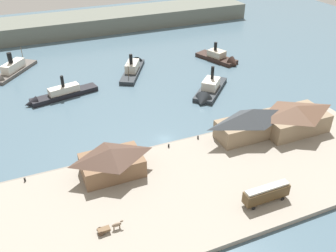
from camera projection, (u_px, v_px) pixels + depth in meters
name	position (u px, v px, depth m)	size (l,w,h in m)	color
ground_plane	(164.00, 139.00, 103.39)	(320.00, 320.00, 0.00)	#476070
quay_promenade	(200.00, 185.00, 85.84)	(110.00, 36.00, 1.20)	gray
seawall_edge	(169.00, 144.00, 100.31)	(110.00, 0.80, 1.00)	slate
ferry_shed_west_terminal	(112.00, 161.00, 86.82)	(14.73, 9.88, 7.15)	brown
ferry_shed_east_terminal	(252.00, 122.00, 100.50)	(19.92, 8.30, 8.57)	#847056
ferry_shed_customs_shed	(294.00, 118.00, 103.50)	(18.67, 11.32, 7.71)	#847056
street_tram	(266.00, 193.00, 78.99)	(10.79, 2.60, 4.17)	#4C381E
horse_cart	(109.00, 228.00, 72.62)	(5.41, 1.38, 1.87)	brown
mooring_post_east	(169.00, 146.00, 97.79)	(0.44, 0.44, 0.90)	black
mooring_post_center_west	(198.00, 137.00, 101.24)	(0.44, 0.44, 0.90)	black
mooring_post_center_east	(25.00, 180.00, 85.84)	(0.44, 0.44, 0.90)	black
ferry_approaching_west	(134.00, 67.00, 144.60)	(16.90, 24.35, 10.11)	#23282D
ferry_near_quay	(9.00, 73.00, 139.98)	(19.75, 23.18, 10.60)	#514C47
ferry_moored_west	(208.00, 91.00, 126.28)	(20.24, 20.45, 11.23)	#23282D
ferry_moored_east	(58.00, 95.00, 123.93)	(25.48, 9.32, 9.01)	black
ferry_approaching_east	(221.00, 59.00, 152.61)	(12.95, 20.69, 9.60)	black
far_headland	(83.00, 23.00, 187.47)	(180.00, 24.00, 8.00)	#60665B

